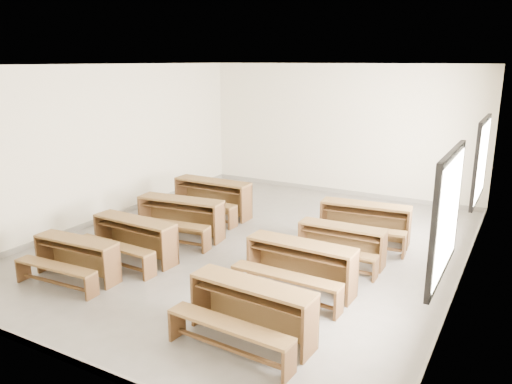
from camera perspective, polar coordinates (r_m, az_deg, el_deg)
The scene contains 9 objects.
room at distance 8.61m, azimuth 0.53°, elevation 7.30°, with size 8.50×8.50×3.20m.
desk_set_0 at distance 8.17m, azimuth -20.00°, elevation -6.90°, with size 1.46×0.81×0.64m.
desk_set_1 at distance 8.64m, azimuth -13.88°, elevation -4.96°, with size 1.60×0.88×0.71m.
desk_set_2 at distance 9.54m, azimuth -8.73°, elevation -2.63°, with size 1.76×1.05×0.75m.
desk_set_3 at distance 10.76m, azimuth -5.13°, elevation -0.40°, with size 1.75×0.92×0.78m.
desk_set_4 at distance 6.10m, azimuth -0.69°, elevation -13.08°, with size 1.63×0.91×0.72m.
desk_set_5 at distance 7.32m, azimuth 4.98°, elevation -8.13°, with size 1.64×0.88×0.73m.
desk_set_6 at distance 8.38m, azimuth 9.66°, elevation -5.63°, with size 1.45×0.77×0.64m.
desk_set_7 at distance 9.39m, azimuth 12.28°, elevation -3.17°, with size 1.69×0.99×0.73m.
Camera 1 is at (4.18, -7.49, 3.27)m, focal length 35.00 mm.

